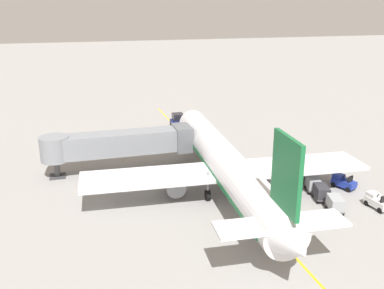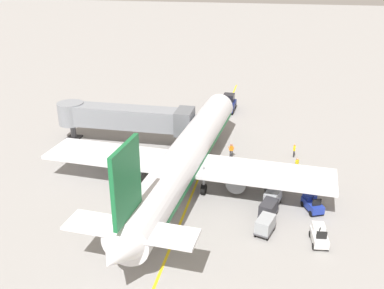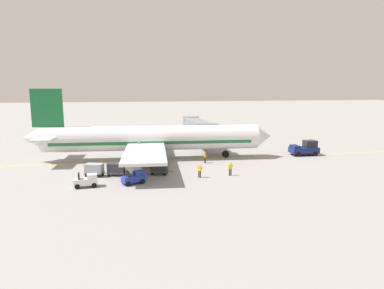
# 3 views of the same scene
# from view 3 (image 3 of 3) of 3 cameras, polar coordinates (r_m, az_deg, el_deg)

# --- Properties ---
(ground_plane) EXTENTS (400.00, 400.00, 0.00)m
(ground_plane) POSITION_cam_3_polar(r_m,az_deg,el_deg) (50.52, -7.43, -2.78)
(ground_plane) COLOR gray
(gate_lead_in_line) EXTENTS (0.24, 80.00, 0.01)m
(gate_lead_in_line) POSITION_cam_3_polar(r_m,az_deg,el_deg) (50.52, -7.43, -2.78)
(gate_lead_in_line) COLOR gold
(gate_lead_in_line) RESTS_ON ground
(parked_airliner) EXTENTS (30.28, 37.34, 10.63)m
(parked_airliner) POSITION_cam_3_polar(r_m,az_deg,el_deg) (50.98, -6.96, 0.99)
(parked_airliner) COLOR silver
(parked_airliner) RESTS_ON ground
(jet_bridge) EXTENTS (17.76, 3.50, 4.98)m
(jet_bridge) POSITION_cam_3_polar(r_m,az_deg,el_deg) (62.03, 0.97, 2.88)
(jet_bridge) COLOR gray
(jet_bridge) RESTS_ON ground
(pushback_tractor) EXTENTS (2.33, 4.46, 2.40)m
(pushback_tractor) POSITION_cam_3_polar(r_m,az_deg,el_deg) (57.05, 18.59, -0.64)
(pushback_tractor) COLOR navy
(pushback_tractor) RESTS_ON ground
(baggage_tug_lead) EXTENTS (2.12, 2.77, 1.62)m
(baggage_tug_lead) POSITION_cam_3_polar(r_m,az_deg,el_deg) (38.91, -9.83, -5.57)
(baggage_tug_lead) COLOR #1E339E
(baggage_tug_lead) RESTS_ON ground
(baggage_tug_trailing) EXTENTS (1.53, 2.62, 1.62)m
(baggage_tug_trailing) POSITION_cam_3_polar(r_m,az_deg,el_deg) (38.93, -17.45, -5.88)
(baggage_tug_trailing) COLOR silver
(baggage_tug_trailing) RESTS_ON ground
(baggage_cart_front) EXTENTS (1.87, 2.97, 1.58)m
(baggage_cart_front) POSITION_cam_3_polar(r_m,az_deg,el_deg) (42.52, -5.58, -3.83)
(baggage_cart_front) COLOR #4C4C51
(baggage_cart_front) RESTS_ON ground
(baggage_cart_second_in_train) EXTENTS (1.87, 2.97, 1.58)m
(baggage_cart_second_in_train) POSITION_cam_3_polar(r_m,az_deg,el_deg) (42.43, -9.72, -3.95)
(baggage_cart_second_in_train) COLOR #4C4C51
(baggage_cart_second_in_train) RESTS_ON ground
(baggage_cart_third_in_train) EXTENTS (1.87, 2.97, 1.58)m
(baggage_cart_third_in_train) POSITION_cam_3_polar(r_m,az_deg,el_deg) (42.78, -12.67, -3.94)
(baggage_cart_third_in_train) COLOR #4C4C51
(baggage_cart_third_in_train) RESTS_ON ground
(baggage_cart_tail_end) EXTENTS (1.87, 2.97, 1.58)m
(baggage_cart_tail_end) POSITION_cam_3_polar(r_m,az_deg,el_deg) (43.15, -16.24, -3.97)
(baggage_cart_tail_end) COLOR #4C4C51
(baggage_cart_tail_end) RESTS_ON ground
(ground_crew_wing_walker) EXTENTS (0.48, 0.65, 1.69)m
(ground_crew_wing_walker) POSITION_cam_3_polar(r_m,az_deg,el_deg) (40.90, 1.31, -4.32)
(ground_crew_wing_walker) COLOR #232328
(ground_crew_wing_walker) RESTS_ON ground
(ground_crew_loader) EXTENTS (0.73, 0.29, 1.69)m
(ground_crew_loader) POSITION_cam_3_polar(r_m,az_deg,el_deg) (48.64, 2.22, -2.04)
(ground_crew_loader) COLOR #232328
(ground_crew_loader) RESTS_ON ground
(ground_crew_marshaller) EXTENTS (0.25, 0.72, 1.69)m
(ground_crew_marshaller) POSITION_cam_3_polar(r_m,az_deg,el_deg) (42.08, 6.51, -3.98)
(ground_crew_marshaller) COLOR #232328
(ground_crew_marshaller) RESTS_ON ground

